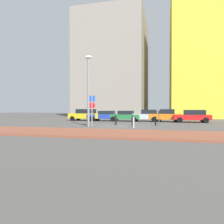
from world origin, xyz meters
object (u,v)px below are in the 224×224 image
parking_meter (159,116)px  parked_car_green (125,116)px  traffic_bollard_mid (155,121)px  traffic_bollard_edge (133,121)px  parking_sign_post (92,107)px  parked_car_silver (148,115)px  street_lamp (88,85)px  parked_car_red (192,116)px  parked_car_yellow (85,115)px  traffic_bollard_far (134,122)px  parked_car_blue (105,116)px  parked_car_orange (166,115)px  traffic_bollard_near (116,120)px

parking_meter → parked_car_green: bearing=124.5°
traffic_bollard_mid → traffic_bollard_edge: (-2.08, -1.42, 0.05)m
parking_sign_post → traffic_bollard_edge: parking_sign_post is taller
parked_car_silver → street_lamp: bearing=-116.6°
parked_car_red → parked_car_yellow: bearing=178.0°
parked_car_yellow → street_lamp: (3.85, -9.16, 3.08)m
parking_sign_post → traffic_bollard_far: 4.26m
parked_car_yellow → traffic_bollard_mid: parked_car_yellow is taller
parked_car_blue → parked_car_orange: (8.07, 0.08, 0.07)m
parking_sign_post → parking_meter: bearing=19.8°
parked_car_red → traffic_bollard_mid: bearing=-125.5°
traffic_bollard_mid → traffic_bollard_far: 3.70m
parking_sign_post → traffic_bollard_mid: 6.48m
traffic_bollard_mid → traffic_bollard_far: bearing=-117.6°
parked_car_yellow → parked_car_orange: size_ratio=1.15×
parking_sign_post → parked_car_silver: bearing=64.4°
parked_car_blue → parked_car_green: (2.80, 0.02, -0.01)m
parked_car_blue → traffic_bollard_mid: parked_car_blue is taller
street_lamp → traffic_bollard_mid: street_lamp is taller
parked_car_red → parking_sign_post: size_ratio=1.51×
parked_car_blue → traffic_bollard_far: parked_car_blue is taller
parked_car_silver → traffic_bollard_edge: parked_car_silver is taller
parked_car_blue → parking_meter: size_ratio=3.04×
parking_meter → traffic_bollard_mid: 0.80m
traffic_bollard_far → traffic_bollard_edge: 1.90m
parked_car_red → traffic_bollard_mid: parked_car_red is taller
parked_car_yellow → traffic_bollard_edge: (7.78, -7.69, -0.33)m
parked_car_green → parked_car_silver: 2.96m
parked_car_blue → parked_car_silver: 5.76m
parked_car_orange → parking_meter: parked_car_orange is taller
parked_car_yellow → parking_sign_post: 9.94m
parked_car_green → traffic_bollard_mid: bearing=-55.5°
parked_car_green → parking_meter: parking_meter is taller
parking_sign_post → traffic_bollard_far: (4.01, -0.56, -1.35)m
traffic_bollard_mid → traffic_bollard_far: (-1.72, -3.28, 0.03)m
traffic_bollard_mid → parked_car_silver: bearing=101.3°
parked_car_silver → parked_car_red: size_ratio=1.04×
parked_car_yellow → traffic_bollard_edge: size_ratio=4.55×
street_lamp → traffic_bollard_far: street_lamp is taller
parking_sign_post → traffic_bollard_near: parking_sign_post is taller
traffic_bollard_edge → parked_car_blue: bearing=123.2°
parked_car_red → street_lamp: bearing=-139.5°
parked_car_orange → traffic_bollard_far: 9.93m
traffic_bollard_near → traffic_bollard_far: 3.58m
parked_car_silver → traffic_bollard_near: bearing=-110.8°
parked_car_orange → traffic_bollard_near: parked_car_orange is taller
traffic_bollard_near → traffic_bollard_mid: 3.97m
parked_car_green → parking_meter: size_ratio=2.83×
parked_car_silver → traffic_bollard_far: bearing=-92.4°
traffic_bollard_edge → parked_car_yellow: bearing=135.3°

